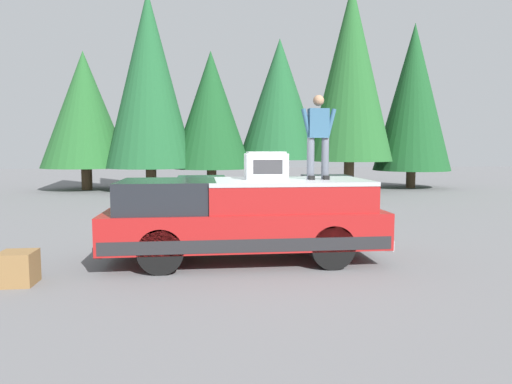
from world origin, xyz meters
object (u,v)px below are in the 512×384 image
Objects in this scene: compressor_unit at (266,166)px; wooden_crate at (18,268)px; person_on_truck_bed at (318,135)px; pickup_truck at (244,218)px; parked_car_grey at (324,189)px; parked_car_maroon at (200,190)px.

compressor_unit reaches higher than wooden_crate.
compressor_unit is 0.50× the size of person_on_truck_bed.
pickup_truck is at bearing 87.36° from person_on_truck_bed.
parked_car_grey is 13.70m from wooden_crate.
compressor_unit is 1.23m from person_on_truck_bed.
parked_car_maroon is at bearing -15.17° from wooden_crate.
compressor_unit is at bearing 78.11° from person_on_truck_bed.
person_on_truck_bed is 5.99m from wooden_crate.
compressor_unit is (0.15, -0.46, 1.05)m from pickup_truck.
person_on_truck_bed reaches higher than wooden_crate.
person_on_truck_bed is at bearing 164.40° from parked_car_grey.
pickup_truck is 4.16m from wooden_crate.
person_on_truck_bed is 10.19m from parked_car_maroon.
person_on_truck_bed is at bearing -101.89° from compressor_unit.
parked_car_maroon is (9.62, 0.97, -0.29)m from pickup_truck.
pickup_truck is at bearing 108.09° from compressor_unit.
parked_car_grey is 1.00× the size of parked_car_maroon.
pickup_truck is 2.24m from person_on_truck_bed.
pickup_truck is at bearing 156.53° from parked_car_grey.
parked_car_grey is at bearing -23.47° from pickup_truck.
parked_car_maroon is (9.47, 1.43, -1.35)m from compressor_unit.
person_on_truck_bed is 0.41× the size of parked_car_grey.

